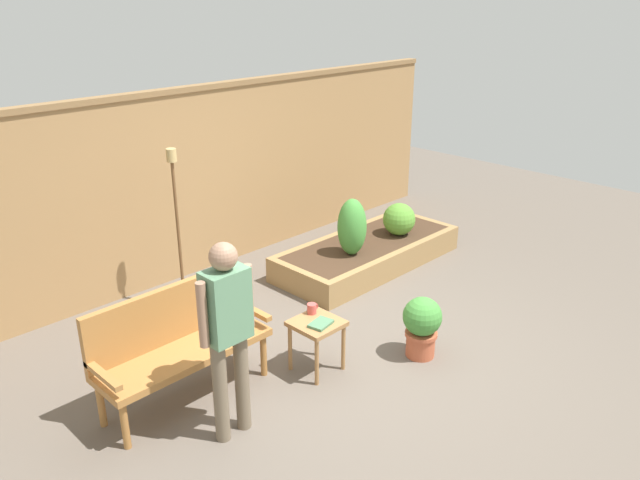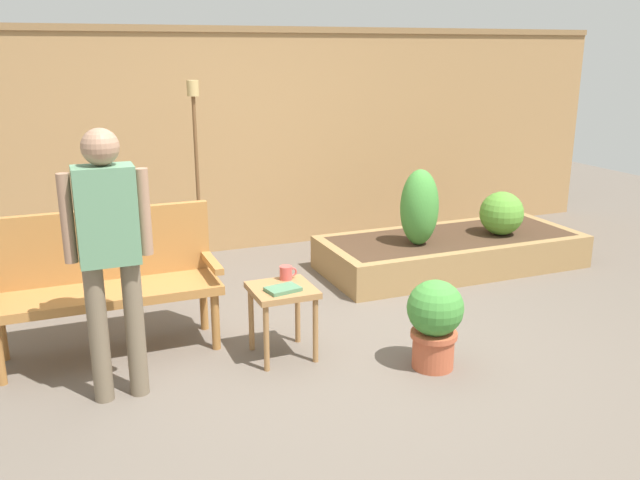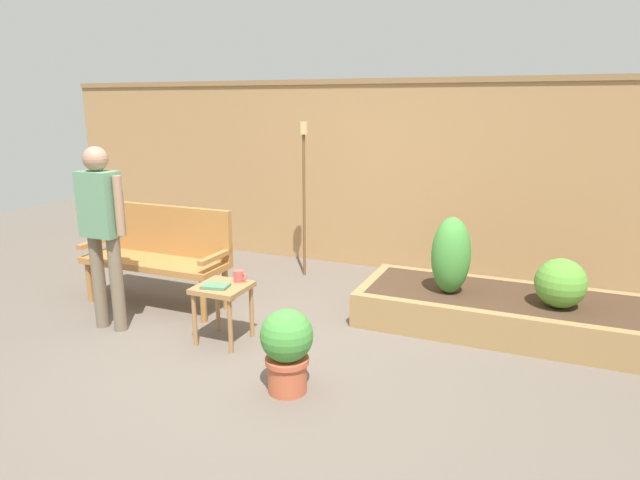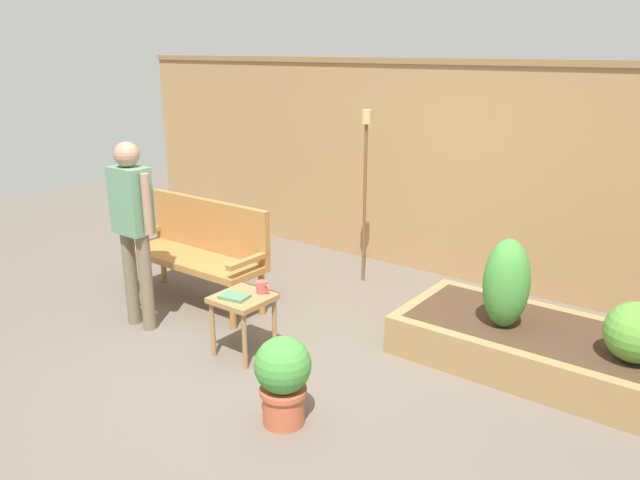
{
  "view_description": "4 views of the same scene",
  "coord_description": "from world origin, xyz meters",
  "px_view_note": "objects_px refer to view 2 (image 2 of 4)",
  "views": [
    {
      "loc": [
        -3.72,
        -3.26,
        3.14
      ],
      "look_at": [
        0.17,
        0.58,
        0.93
      ],
      "focal_mm": 35.12,
      "sensor_mm": 36.0,
      "label": 1
    },
    {
      "loc": [
        -1.67,
        -3.75,
        1.96
      ],
      "look_at": [
        0.04,
        0.47,
        0.64
      ],
      "focal_mm": 37.4,
      "sensor_mm": 36.0,
      "label": 2
    },
    {
      "loc": [
        1.94,
        -3.41,
        1.89
      ],
      "look_at": [
        0.12,
        0.89,
        0.71
      ],
      "focal_mm": 30.53,
      "sensor_mm": 36.0,
      "label": 3
    },
    {
      "loc": [
        2.65,
        -2.99,
        2.26
      ],
      "look_at": [
        -0.06,
        0.61,
        0.85
      ],
      "focal_mm": 34.58,
      "sensor_mm": 36.0,
      "label": 4
    }
  ],
  "objects_px": {
    "side_table": "(282,299)",
    "cup_on_table": "(286,273)",
    "garden_bench": "(105,272)",
    "shrub_far_corner": "(502,213)",
    "book_on_table": "(283,289)",
    "tiki_torch": "(196,144)",
    "person_by_bench": "(109,243)",
    "potted_boxwood": "(435,320)",
    "shrub_near_bench": "(419,207)"
  },
  "relations": [
    {
      "from": "side_table",
      "to": "cup_on_table",
      "type": "height_order",
      "value": "cup_on_table"
    },
    {
      "from": "garden_bench",
      "to": "shrub_far_corner",
      "type": "height_order",
      "value": "garden_bench"
    },
    {
      "from": "cup_on_table",
      "to": "book_on_table",
      "type": "height_order",
      "value": "cup_on_table"
    },
    {
      "from": "side_table",
      "to": "cup_on_table",
      "type": "xyz_separation_m",
      "value": [
        0.08,
        0.13,
        0.13
      ]
    },
    {
      "from": "shrub_far_corner",
      "to": "tiki_torch",
      "type": "distance_m",
      "value": 2.82
    },
    {
      "from": "garden_bench",
      "to": "cup_on_table",
      "type": "distance_m",
      "value": 1.19
    },
    {
      "from": "side_table",
      "to": "book_on_table",
      "type": "distance_m",
      "value": 0.12
    },
    {
      "from": "side_table",
      "to": "person_by_bench",
      "type": "height_order",
      "value": "person_by_bench"
    },
    {
      "from": "potted_boxwood",
      "to": "person_by_bench",
      "type": "height_order",
      "value": "person_by_bench"
    },
    {
      "from": "side_table",
      "to": "book_on_table",
      "type": "height_order",
      "value": "book_on_table"
    },
    {
      "from": "garden_bench",
      "to": "shrub_far_corner",
      "type": "relative_size",
      "value": 3.6
    },
    {
      "from": "cup_on_table",
      "to": "potted_boxwood",
      "type": "height_order",
      "value": "potted_boxwood"
    },
    {
      "from": "garden_bench",
      "to": "person_by_bench",
      "type": "distance_m",
      "value": 0.8
    },
    {
      "from": "cup_on_table",
      "to": "shrub_far_corner",
      "type": "height_order",
      "value": "shrub_far_corner"
    },
    {
      "from": "garden_bench",
      "to": "book_on_table",
      "type": "xyz_separation_m",
      "value": [
        1.03,
        -0.61,
        -0.05
      ]
    },
    {
      "from": "shrub_far_corner",
      "to": "tiki_torch",
      "type": "xyz_separation_m",
      "value": [
        -2.62,
        0.82,
        0.67
      ]
    },
    {
      "from": "garden_bench",
      "to": "book_on_table",
      "type": "height_order",
      "value": "garden_bench"
    },
    {
      "from": "book_on_table",
      "to": "person_by_bench",
      "type": "height_order",
      "value": "person_by_bench"
    },
    {
      "from": "potted_boxwood",
      "to": "person_by_bench",
      "type": "relative_size",
      "value": 0.37
    },
    {
      "from": "shrub_near_bench",
      "to": "person_by_bench",
      "type": "height_order",
      "value": "person_by_bench"
    },
    {
      "from": "cup_on_table",
      "to": "shrub_far_corner",
      "type": "bearing_deg",
      "value": 20.75
    },
    {
      "from": "potted_boxwood",
      "to": "shrub_far_corner",
      "type": "relative_size",
      "value": 1.45
    },
    {
      "from": "side_table",
      "to": "person_by_bench",
      "type": "relative_size",
      "value": 0.31
    },
    {
      "from": "potted_boxwood",
      "to": "shrub_near_bench",
      "type": "height_order",
      "value": "shrub_near_bench"
    },
    {
      "from": "shrub_near_bench",
      "to": "person_by_bench",
      "type": "distance_m",
      "value": 2.94
    },
    {
      "from": "tiki_torch",
      "to": "shrub_near_bench",
      "type": "bearing_deg",
      "value": -25.0
    },
    {
      "from": "tiki_torch",
      "to": "potted_boxwood",
      "type": "bearing_deg",
      "value": -68.07
    },
    {
      "from": "side_table",
      "to": "book_on_table",
      "type": "relative_size",
      "value": 2.32
    },
    {
      "from": "side_table",
      "to": "tiki_torch",
      "type": "distance_m",
      "value": 2.02
    },
    {
      "from": "shrub_far_corner",
      "to": "person_by_bench",
      "type": "relative_size",
      "value": 0.26
    },
    {
      "from": "side_table",
      "to": "potted_boxwood",
      "type": "xyz_separation_m",
      "value": [
        0.83,
        -0.52,
        -0.07
      ]
    },
    {
      "from": "book_on_table",
      "to": "shrub_near_bench",
      "type": "distance_m",
      "value": 1.99
    },
    {
      "from": "garden_bench",
      "to": "cup_on_table",
      "type": "bearing_deg",
      "value": -20.1
    },
    {
      "from": "book_on_table",
      "to": "potted_boxwood",
      "type": "distance_m",
      "value": 0.97
    },
    {
      "from": "side_table",
      "to": "cup_on_table",
      "type": "bearing_deg",
      "value": 60.33
    },
    {
      "from": "tiki_torch",
      "to": "person_by_bench",
      "type": "height_order",
      "value": "tiki_torch"
    },
    {
      "from": "potted_boxwood",
      "to": "shrub_near_bench",
      "type": "xyz_separation_m",
      "value": [
        0.79,
        1.56,
        0.31
      ]
    },
    {
      "from": "shrub_far_corner",
      "to": "garden_bench",
      "type": "bearing_deg",
      "value": -171.87
    },
    {
      "from": "side_table",
      "to": "potted_boxwood",
      "type": "height_order",
      "value": "potted_boxwood"
    },
    {
      "from": "shrub_near_bench",
      "to": "person_by_bench",
      "type": "bearing_deg",
      "value": -155.73
    },
    {
      "from": "shrub_near_bench",
      "to": "tiki_torch",
      "type": "xyz_separation_m",
      "value": [
        -1.75,
        0.82,
        0.53
      ]
    },
    {
      "from": "shrub_near_bench",
      "to": "tiki_torch",
      "type": "height_order",
      "value": "tiki_torch"
    },
    {
      "from": "cup_on_table",
      "to": "tiki_torch",
      "type": "distance_m",
      "value": 1.86
    },
    {
      "from": "book_on_table",
      "to": "person_by_bench",
      "type": "distance_m",
      "value": 1.12
    },
    {
      "from": "person_by_bench",
      "to": "shrub_near_bench",
      "type": "bearing_deg",
      "value": 24.27
    },
    {
      "from": "garden_bench",
      "to": "shrub_far_corner",
      "type": "bearing_deg",
      "value": 8.13
    },
    {
      "from": "cup_on_table",
      "to": "shrub_near_bench",
      "type": "bearing_deg",
      "value": 30.67
    },
    {
      "from": "book_on_table",
      "to": "side_table",
      "type": "bearing_deg",
      "value": 64.4
    },
    {
      "from": "person_by_bench",
      "to": "tiki_torch",
      "type": "bearing_deg",
      "value": 65.56
    },
    {
      "from": "book_on_table",
      "to": "tiki_torch",
      "type": "bearing_deg",
      "value": 82.54
    }
  ]
}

